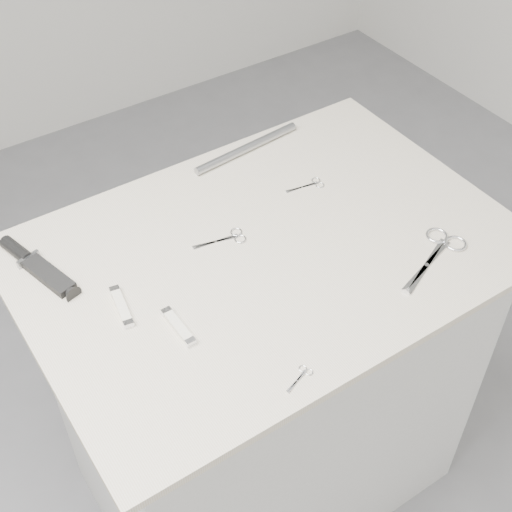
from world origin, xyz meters
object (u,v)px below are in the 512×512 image
pocket_knife_b (178,326)px  large_shears (439,249)px  embroidery_scissors_a (228,238)px  pocket_knife_a (121,306)px  embroidery_scissors_b (310,185)px  sheathed_knife (34,264)px  tiny_scissors (301,376)px  metal_rail (247,148)px  plinth (266,383)px

pocket_knife_b → large_shears: bearing=-102.4°
embroidery_scissors_a → pocket_knife_b: (-0.20, -0.15, 0.00)m
pocket_knife_a → pocket_knife_b: same height
embroidery_scissors_b → sheathed_knife: bearing=179.8°
large_shears → embroidery_scissors_a: size_ratio=1.80×
large_shears → sheathed_knife: size_ratio=0.96×
large_shears → pocket_knife_b: (-0.54, 0.11, 0.00)m
embroidery_scissors_a → tiny_scissors: same height
pocket_knife_b → pocket_knife_a: bearing=31.7°
embroidery_scissors_a → metal_rail: 0.31m
embroidery_scissors_a → tiny_scissors: 0.37m
embroidery_scissors_b → metal_rail: bearing=113.1°
plinth → tiny_scissors: (-0.13, -0.30, 0.47)m
embroidery_scissors_a → large_shears: bearing=-26.4°
embroidery_scissors_b → metal_rail: (-0.05, 0.19, 0.01)m
pocket_knife_b → metal_rail: bearing=-46.9°
large_shears → pocket_knife_a: size_ratio=1.89×
plinth → large_shears: large_shears is taller
large_shears → pocket_knife_a: pocket_knife_a is taller
pocket_knife_a → sheathed_knife: bearing=35.5°
large_shears → embroidery_scissors_a: bearing=121.4°
large_shears → embroidery_scissors_b: size_ratio=2.22×
plinth → pocket_knife_b: size_ratio=9.04×
embroidery_scissors_a → metal_rail: (0.20, 0.23, 0.01)m
plinth → embroidery_scissors_b: bearing=30.8°
pocket_knife_a → pocket_knife_b: bearing=-137.8°
sheathed_knife → pocket_knife_a: sheathed_knife is taller
metal_rail → embroidery_scissors_a: bearing=-130.3°
sheathed_knife → pocket_knife_a: 0.22m
tiny_scissors → pocket_knife_b: 0.24m
plinth → large_shears: bearing=-34.5°
embroidery_scissors_b → pocket_knife_a: bearing=-160.2°
embroidery_scissors_a → sheathed_knife: (-0.36, 0.15, 0.01)m
sheathed_knife → embroidery_scissors_b: bearing=-114.0°
metal_rail → pocket_knife_a: bearing=-148.5°
large_shears → embroidery_scissors_b: large_shears is taller
pocket_knife_a → pocket_knife_b: size_ratio=1.08×
tiny_scissors → metal_rail: bearing=44.8°
embroidery_scissors_b → pocket_knife_b: size_ratio=0.92×
embroidery_scissors_a → sheathed_knife: size_ratio=0.54×
large_shears → embroidery_scissors_b: bearing=86.2°
pocket_knife_b → metal_rail: 0.56m
plinth → large_shears: (0.29, -0.20, 0.47)m
large_shears → sheathed_knife: 0.82m
embroidery_scissors_b → metal_rail: 0.19m
embroidery_scissors_a → pocket_knife_a: pocket_knife_a is taller
tiny_scissors → metal_rail: 0.66m
embroidery_scissors_b → pocket_knife_a: pocket_knife_a is taller
plinth → pocket_knife_b: (-0.26, -0.09, 0.48)m
sheathed_knife → embroidery_scissors_a: bearing=-126.7°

